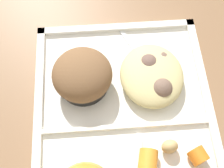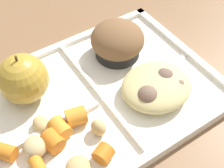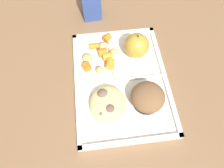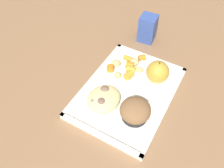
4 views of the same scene
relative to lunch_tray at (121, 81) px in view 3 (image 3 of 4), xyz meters
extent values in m
plane|color=#846042|center=(0.00, 0.00, -0.01)|extent=(6.00, 6.00, 0.00)
cube|color=white|center=(0.00, 0.00, 0.00)|extent=(0.39, 0.29, 0.01)
cube|color=white|center=(0.00, -0.14, 0.01)|extent=(0.39, 0.01, 0.01)
cube|color=white|center=(0.00, 0.14, 0.01)|extent=(0.39, 0.01, 0.01)
cube|color=white|center=(-0.19, 0.00, 0.01)|extent=(0.01, 0.29, 0.01)
cube|color=white|center=(0.19, 0.00, 0.01)|extent=(0.01, 0.29, 0.01)
cube|color=white|center=(0.00, 0.00, 0.01)|extent=(0.01, 0.26, 0.01)
cube|color=white|center=(-0.10, -0.02, 0.01)|extent=(0.17, 0.01, 0.01)
sphere|color=#B79333|center=(-0.10, 0.06, 0.05)|extent=(0.08, 0.08, 0.08)
cylinder|color=#4C381E|center=(-0.10, 0.06, 0.09)|extent=(0.00, 0.00, 0.01)
cylinder|color=black|center=(0.08, 0.06, 0.02)|extent=(0.08, 0.08, 0.02)
ellipsoid|color=brown|center=(0.08, 0.06, 0.04)|extent=(0.10, 0.10, 0.06)
cylinder|color=orange|center=(-0.06, -0.03, 0.02)|extent=(0.04, 0.03, 0.03)
cylinder|color=orange|center=(-0.10, -0.05, 0.02)|extent=(0.03, 0.03, 0.03)
cylinder|color=orange|center=(-0.09, -0.03, 0.02)|extent=(0.03, 0.03, 0.03)
cylinder|color=orange|center=(-0.17, -0.03, 0.02)|extent=(0.03, 0.03, 0.02)
cylinder|color=orange|center=(-0.14, -0.07, 0.01)|extent=(0.02, 0.03, 0.02)
cylinder|color=orange|center=(-0.05, -0.10, 0.02)|extent=(0.03, 0.03, 0.03)
ellipsoid|color=tan|center=(-0.09, -0.10, 0.01)|extent=(0.04, 0.04, 0.02)
ellipsoid|color=tan|center=(-0.13, -0.04, 0.02)|extent=(0.04, 0.04, 0.03)
ellipsoid|color=tan|center=(-0.04, -0.06, 0.02)|extent=(0.02, 0.03, 0.03)
ellipsoid|color=tan|center=(-0.11, -0.01, 0.01)|extent=(0.03, 0.04, 0.02)
ellipsoid|color=#D6C684|center=(0.08, -0.05, 0.02)|extent=(0.12, 0.10, 0.04)
sphere|color=brown|center=(0.08, -0.05, 0.02)|extent=(0.03, 0.03, 0.03)
sphere|color=#755B4C|center=(0.11, -0.07, 0.02)|extent=(0.03, 0.03, 0.03)
sphere|color=#755B4C|center=(0.05, -0.06, 0.02)|extent=(0.04, 0.04, 0.04)
sphere|color=brown|center=(0.10, -0.05, 0.02)|extent=(0.04, 0.04, 0.04)
cube|color=white|center=(0.15, -0.02, 0.01)|extent=(0.08, 0.04, 0.00)
cube|color=white|center=(0.10, -0.05, 0.01)|extent=(0.03, 0.03, 0.00)
cylinder|color=white|center=(0.08, -0.05, 0.01)|extent=(0.02, 0.01, 0.00)
cylinder|color=white|center=(0.08, -0.06, 0.01)|extent=(0.02, 0.01, 0.00)
cylinder|color=white|center=(0.08, -0.07, 0.01)|extent=(0.02, 0.01, 0.00)
cube|color=#334C99|center=(-0.31, -0.07, 0.05)|extent=(0.07, 0.07, 0.11)
camera|label=1|loc=(-0.14, 0.03, 0.46)|focal=47.74mm
camera|label=2|loc=(-0.15, -0.27, 0.40)|focal=48.64mm
camera|label=3|loc=(0.29, -0.06, 0.55)|focal=31.91mm
camera|label=4|loc=(0.45, 0.19, 0.62)|focal=36.60mm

